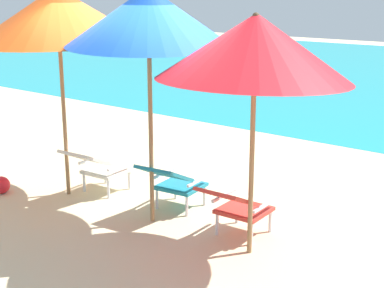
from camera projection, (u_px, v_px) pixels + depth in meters
The scene contains 8 objects.
ground_plane at pixel (317, 142), 10.24m from camera, with size 40.00×40.00×0.00m, color beige.
lounge_chair_left at pixel (97, 165), 7.56m from camera, with size 0.59×0.91×0.68m.
lounge_chair_center at pixel (173, 180), 6.97m from camera, with size 0.63×0.93×0.68m.
lounge_chair_right at pixel (236, 204), 6.20m from camera, with size 0.57×0.90×0.68m.
beach_umbrella_left at pixel (58, 15), 7.06m from camera, with size 3.05×3.06×2.71m.
beach_umbrella_center at pixel (149, 17), 6.16m from camera, with size 2.60×2.60×2.71m.
beach_umbrella_right at pixel (255, 47), 5.42m from camera, with size 2.21×2.23×2.48m.
beach_ball at pixel (1, 185), 7.67m from camera, with size 0.23×0.23×0.23m, color red.
Camera 1 is at (4.34, -5.16, 2.67)m, focal length 53.52 mm.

